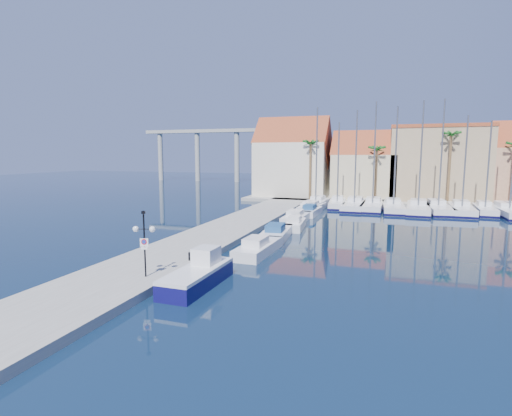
{
  "coord_description": "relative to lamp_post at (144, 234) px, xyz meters",
  "views": [
    {
      "loc": [
        5.98,
        -20.84,
        7.63
      ],
      "look_at": [
        -4.88,
        11.59,
        3.0
      ],
      "focal_mm": 28.0,
      "sensor_mm": 36.0,
      "label": 1
    }
  ],
  "objects": [
    {
      "name": "quay_west",
      "position": [
        -1.65,
        14.93,
        -2.82
      ],
      "size": [
        6.0,
        77.0,
        0.5
      ],
      "primitive_type": "cube",
      "color": "gray",
      "rests_on": "ground"
    },
    {
      "name": "motorboat_west_0",
      "position": [
        3.95,
        9.1,
        -2.56
      ],
      "size": [
        2.27,
        6.39,
        1.4
      ],
      "rotation": [
        0.0,
        0.0,
        -0.04
      ],
      "color": "white",
      "rests_on": "ground"
    },
    {
      "name": "palm_2",
      "position": [
        21.35,
        43.43,
        6.95
      ],
      "size": [
        2.6,
        2.6,
        11.15
      ],
      "color": "brown",
      "rests_on": "shore_north"
    },
    {
      "name": "sailboat_0",
      "position": [
        3.51,
        37.36,
        -2.43
      ],
      "size": [
        2.99,
        9.05,
        14.07
      ],
      "rotation": [
        0.0,
        0.0,
        -0.07
      ],
      "color": "white",
      "rests_on": "ground"
    },
    {
      "name": "motorboat_west_2",
      "position": [
        4.32,
        20.16,
        -2.56
      ],
      "size": [
        2.12,
        5.33,
        1.4
      ],
      "rotation": [
        0.0,
        0.0,
        0.09
      ],
      "color": "white",
      "rests_on": "ground"
    },
    {
      "name": "motorboat_west_1",
      "position": [
        3.73,
        15.13,
        -2.56
      ],
      "size": [
        2.63,
        6.72,
        1.4
      ],
      "rotation": [
        0.0,
        0.0,
        0.08
      ],
      "color": "white",
      "rests_on": "ground"
    },
    {
      "name": "sailboat_6",
      "position": [
        19.51,
        37.79,
        -2.46
      ],
      "size": [
        3.58,
        10.75,
        14.57
      ],
      "rotation": [
        0.0,
        0.0,
        0.08
      ],
      "color": "white",
      "rests_on": "ground"
    },
    {
      "name": "motorboat_west_6",
      "position": [
        3.63,
        39.78,
        -2.56
      ],
      "size": [
        2.28,
        6.83,
        1.4
      ],
      "rotation": [
        0.0,
        0.0,
        -0.02
      ],
      "color": "white",
      "rests_on": "ground"
    },
    {
      "name": "sailboat_3",
      "position": [
        11.28,
        37.8,
        -2.46
      ],
      "size": [
        3.11,
        10.49,
        14.56
      ],
      "rotation": [
        0.0,
        0.0,
        -0.03
      ],
      "color": "white",
      "rests_on": "ground"
    },
    {
      "name": "sailboat_4",
      "position": [
        13.95,
        37.01,
        -2.47
      ],
      "size": [
        3.14,
        10.24,
        13.76
      ],
      "rotation": [
        0.0,
        0.0,
        0.05
      ],
      "color": "white",
      "rests_on": "ground"
    },
    {
      "name": "building_2",
      "position": [
        20.35,
        49.43,
        3.19
      ],
      "size": [
        14.2,
        10.2,
        11.5
      ],
      "color": "tan",
      "rests_on": "shore_north"
    },
    {
      "name": "sailboat_5",
      "position": [
        17.09,
        36.95,
        -2.47
      ],
      "size": [
        3.46,
        10.96,
        14.36
      ],
      "rotation": [
        0.0,
        0.0,
        -0.06
      ],
      "color": "white",
      "rests_on": "ground"
    },
    {
      "name": "motorboat_west_3",
      "position": [
        3.45,
        24.55,
        -2.56
      ],
      "size": [
        2.22,
        6.84,
        1.4
      ],
      "rotation": [
        0.0,
        0.0,
        -0.01
      ],
      "color": "white",
      "rests_on": "ground"
    },
    {
      "name": "sailboat_9",
      "position": [
        27.53,
        37.38,
        -2.46
      ],
      "size": [
        3.28,
        10.95,
        14.96
      ],
      "rotation": [
        0.0,
        0.0,
        0.04
      ],
      "color": "white",
      "rests_on": "ground"
    },
    {
      "name": "lamp_post",
      "position": [
        0.0,
        0.0,
        0.0
      ],
      "size": [
        1.29,
        0.61,
        3.91
      ],
      "rotation": [
        0.0,
        0.0,
        0.26
      ],
      "color": "black",
      "rests_on": "quay_west"
    },
    {
      "name": "building_0",
      "position": [
        -2.65,
        48.43,
        3.46
      ],
      "size": [
        12.3,
        9.0,
        13.5
      ],
      "color": "beige",
      "rests_on": "shore_north"
    },
    {
      "name": "motorboat_west_5",
      "position": [
        3.49,
        34.0,
        -2.56
      ],
      "size": [
        2.87,
        7.55,
        1.4
      ],
      "rotation": [
        0.0,
        0.0,
        -0.07
      ],
      "color": "white",
      "rests_on": "ground"
    },
    {
      "name": "sailboat_2",
      "position": [
        8.85,
        37.69,
        -2.48
      ],
      "size": [
        3.03,
        10.59,
        13.53
      ],
      "rotation": [
        0.0,
        0.0,
        -0.02
      ],
      "color": "white",
      "rests_on": "ground"
    },
    {
      "name": "bollard",
      "position": [
        0.75,
        4.07,
        -2.29
      ],
      "size": [
        0.22,
        0.22,
        0.56
      ],
      "primitive_type": "cylinder",
      "color": "black",
      "rests_on": "quay_west"
    },
    {
      "name": "shore_north",
      "position": [
        17.35,
        49.43,
        -2.82
      ],
      "size": [
        54.0,
        16.0,
        0.5
      ],
      "primitive_type": "cube",
      "color": "gray",
      "rests_on": "ground"
    },
    {
      "name": "building_1",
      "position": [
        9.35,
        48.43,
        2.23
      ],
      "size": [
        10.3,
        8.0,
        11.0
      ],
      "color": "beige",
      "rests_on": "shore_north"
    },
    {
      "name": "viaduct",
      "position": [
        -31.72,
        83.43,
        7.18
      ],
      "size": [
        48.0,
        2.2,
        14.45
      ],
      "color": "#9E9E99",
      "rests_on": "ground"
    },
    {
      "name": "motorboat_west_4",
      "position": [
        4.02,
        30.04,
        -2.56
      ],
      "size": [
        2.12,
        6.06,
        1.4
      ],
      "rotation": [
        0.0,
        0.0,
        -0.03
      ],
      "color": "white",
      "rests_on": "ground"
    },
    {
      "name": "ground",
      "position": [
        7.35,
        1.43,
        -3.07
      ],
      "size": [
        260.0,
        260.0,
        0.0
      ],
      "primitive_type": "plane",
      "color": "black",
      "rests_on": "ground"
    },
    {
      "name": "palm_0",
      "position": [
        1.35,
        43.43,
        6.01
      ],
      "size": [
        2.6,
        2.6,
        10.15
      ],
      "color": "brown",
      "rests_on": "shore_north"
    },
    {
      "name": "sailboat_8",
      "position": [
        25.05,
        37.88,
        -2.46
      ],
      "size": [
        2.56,
        8.18,
        11.77
      ],
      "rotation": [
        0.0,
        0.0,
        -0.05
      ],
      "color": "white",
      "rests_on": "ground"
    },
    {
      "name": "sailboat_7",
      "position": [
        22.33,
        37.55,
        -2.48
      ],
      "size": [
        3.11,
        10.18,
        12.44
      ],
      "rotation": [
        0.0,
        0.0,
        -0.04
      ],
      "color": "white",
      "rests_on": "ground"
    },
    {
      "name": "palm_1",
      "position": [
        11.35,
        43.43,
        5.07
      ],
      "size": [
        2.6,
        2.6,
        9.15
      ],
      "color": "brown",
      "rests_on": "shore_north"
    },
    {
      "name": "fishing_boat",
      "position": [
        3.03,
        0.82,
        -2.38
      ],
      "size": [
        2.1,
        5.97,
        2.08
      ],
      "rotation": [
        0.0,
        0.0,
        -0.02
      ],
      "color": "#100D50",
      "rests_on": "ground"
    },
    {
      "name": "sailboat_1",
      "position": [
        6.33,
        38.44,
        -2.46
      ],
      "size": [
        2.88,
        8.54,
        12.04
      ],
      "rotation": [
        0.0,
        0.0,
        0.08
      ],
      "color": "white",
      "rests_on": "ground"
    }
  ]
}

